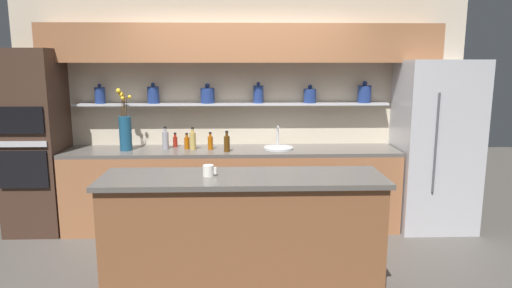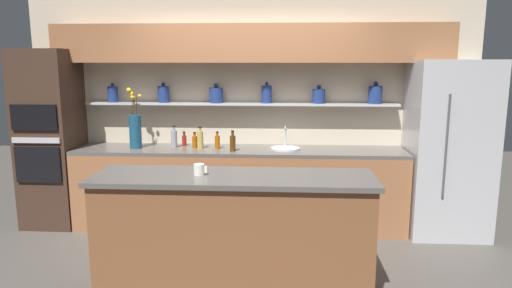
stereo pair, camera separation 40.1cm
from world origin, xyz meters
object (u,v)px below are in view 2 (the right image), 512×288
object	(u,v)px
refrigerator	(448,149)
bottle_spirit_5	(233,143)
bottle_sauce_0	(184,140)
coffee_mug	(199,169)
bottle_sauce_4	(195,141)
oven_tower	(51,139)
flower_vase	(135,129)
bottle_spirit_2	(174,139)
sink_fixture	(285,147)
bottle_spirit_3	(200,140)
bottle_sauce_1	(217,142)

from	to	relation	value
refrigerator	bottle_spirit_5	distance (m)	2.35
bottle_sauce_0	coffee_mug	bearing A→B (deg)	-73.94
bottle_sauce_4	oven_tower	bearing A→B (deg)	-178.69
flower_vase	bottle_spirit_2	bearing A→B (deg)	8.54
bottle_sauce_4	coffee_mug	xyz separation A→B (m)	(0.36, -1.63, 0.07)
bottle_sauce_4	refrigerator	bearing A→B (deg)	-1.53
sink_fixture	bottle_spirit_3	world-z (taller)	same
bottle_spirit_5	coffee_mug	xyz separation A→B (m)	(-0.10, -1.45, 0.05)
bottle_sauce_0	bottle_spirit_3	size ratio (longest dim) A/B	0.67
flower_vase	bottle_sauce_4	xyz separation A→B (m)	(0.67, 0.06, -0.15)
oven_tower	bottle_spirit_5	world-z (taller)	oven_tower
bottle_sauce_4	bottle_spirit_3	bearing A→B (deg)	-29.51
flower_vase	bottle_sauce_1	size ratio (longest dim) A/B	3.49
bottle_spirit_3	bottle_spirit_5	size ratio (longest dim) A/B	1.09
bottle_sauce_1	coffee_mug	size ratio (longest dim) A/B	1.88
bottle_sauce_1	bottle_sauce_4	bearing A→B (deg)	170.18
oven_tower	coffee_mug	bearing A→B (deg)	-38.16
bottle_spirit_2	flower_vase	bearing A→B (deg)	-171.46
flower_vase	coffee_mug	distance (m)	1.88
bottle_sauce_1	bottle_spirit_2	size ratio (longest dim) A/B	0.78
sink_fixture	coffee_mug	size ratio (longest dim) A/B	3.18
bottle_sauce_1	bottle_sauce_0	bearing A→B (deg)	157.98
bottle_sauce_1	bottle_sauce_4	distance (m)	0.27
flower_vase	bottle_sauce_0	distance (m)	0.57
bottle_sauce_4	coffee_mug	bearing A→B (deg)	-77.66
flower_vase	bottle_spirit_3	size ratio (longest dim) A/B	2.73
flower_vase	sink_fixture	distance (m)	1.71
bottle_sauce_1	coffee_mug	xyz separation A→B (m)	(0.09, -1.59, 0.06)
coffee_mug	flower_vase	bearing A→B (deg)	123.06
coffee_mug	bottle_spirit_2	bearing A→B (deg)	110.01
bottle_sauce_1	bottle_spirit_3	bearing A→B (deg)	178.19
refrigerator	coffee_mug	bearing A→B (deg)	-147.53
refrigerator	oven_tower	world-z (taller)	oven_tower
oven_tower	flower_vase	world-z (taller)	oven_tower
bottle_sauce_1	bottle_spirit_3	xyz separation A→B (m)	(-0.20, 0.01, 0.02)
bottle_sauce_0	bottle_sauce_4	distance (m)	0.19
bottle_spirit_5	coffee_mug	distance (m)	1.46
refrigerator	bottle_spirit_5	world-z (taller)	refrigerator
sink_fixture	bottle_spirit_3	size ratio (longest dim) A/B	1.33
bottle_sauce_4	bottle_sauce_0	bearing A→B (deg)	140.55
refrigerator	bottle_sauce_0	xyz separation A→B (m)	(-2.95, 0.20, 0.03)
bottle_sauce_0	bottle_sauce_4	world-z (taller)	bottle_sauce_4
refrigerator	sink_fixture	xyz separation A→B (m)	(-1.77, 0.05, -0.02)
oven_tower	bottle_sauce_4	bearing A→B (deg)	1.31
refrigerator	bottle_sauce_0	distance (m)	2.96
sink_fixture	bottle_sauce_0	bearing A→B (deg)	172.84
refrigerator	sink_fixture	distance (m)	1.77
oven_tower	bottle_sauce_1	size ratio (longest dim) A/B	10.35
flower_vase	bottle_spirit_2	world-z (taller)	flower_vase
bottle_sauce_0	coffee_mug	xyz separation A→B (m)	(0.51, -1.75, 0.07)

